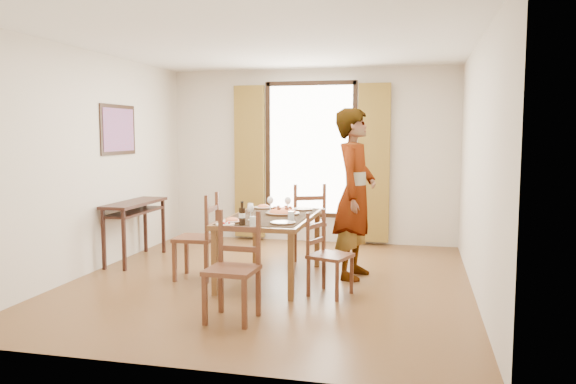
% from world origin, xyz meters
% --- Properties ---
extents(ground, '(5.00, 5.00, 0.00)m').
position_xyz_m(ground, '(0.00, 0.00, 0.00)').
color(ground, '#4F3818').
rests_on(ground, ground).
extents(room_shell, '(4.60, 5.10, 2.74)m').
position_xyz_m(room_shell, '(-0.00, 0.13, 1.54)').
color(room_shell, beige).
rests_on(room_shell, ground).
extents(console_table, '(0.38, 1.20, 0.80)m').
position_xyz_m(console_table, '(-2.03, 0.60, 0.68)').
color(console_table, black).
rests_on(console_table, ground).
extents(dining_table, '(0.94, 1.63, 0.76)m').
position_xyz_m(dining_table, '(-0.01, 0.06, 0.69)').
color(dining_table, brown).
rests_on(dining_table, ground).
extents(chair_west, '(0.47, 0.47, 1.01)m').
position_xyz_m(chair_west, '(-0.84, -0.08, 0.47)').
color(chair_west, '#4F2A1A').
rests_on(chair_west, ground).
extents(chair_north, '(0.60, 0.60, 1.04)m').
position_xyz_m(chair_north, '(0.19, 1.24, 0.48)').
color(chair_north, '#4F2A1A').
rests_on(chair_north, ground).
extents(chair_south, '(0.46, 0.46, 0.99)m').
position_xyz_m(chair_south, '(0.02, -1.37, 0.46)').
color(chair_south, '#4F2A1A').
rests_on(chair_south, ground).
extents(chair_east, '(0.50, 0.50, 0.89)m').
position_xyz_m(chair_east, '(0.73, -0.39, 0.41)').
color(chair_east, '#4F2A1A').
rests_on(chair_east, ground).
extents(man, '(0.88, 0.71, 2.00)m').
position_xyz_m(man, '(0.92, 0.41, 1.00)').
color(man, '#909498').
rests_on(man, ground).
extents(plate_sw, '(0.27, 0.27, 0.05)m').
position_xyz_m(plate_sw, '(-0.29, -0.50, 0.78)').
color(plate_sw, silver).
rests_on(plate_sw, dining_table).
extents(plate_se, '(0.27, 0.27, 0.05)m').
position_xyz_m(plate_se, '(0.26, -0.47, 0.78)').
color(plate_se, silver).
rests_on(plate_se, dining_table).
extents(plate_nw, '(0.27, 0.27, 0.05)m').
position_xyz_m(plate_nw, '(-0.26, 0.65, 0.78)').
color(plate_nw, silver).
rests_on(plate_nw, dining_table).
extents(plate_ne, '(0.27, 0.27, 0.05)m').
position_xyz_m(plate_ne, '(0.25, 0.61, 0.78)').
color(plate_ne, silver).
rests_on(plate_ne, dining_table).
extents(pasta_platter, '(0.40, 0.40, 0.10)m').
position_xyz_m(pasta_platter, '(0.10, 0.19, 0.81)').
color(pasta_platter, red).
rests_on(pasta_platter, dining_table).
extents(caprese_plate, '(0.20, 0.20, 0.04)m').
position_xyz_m(caprese_plate, '(-0.30, -0.69, 0.78)').
color(caprese_plate, silver).
rests_on(caprese_plate, dining_table).
extents(wine_glass_a, '(0.08, 0.08, 0.18)m').
position_xyz_m(wine_glass_a, '(-0.14, -0.32, 0.85)').
color(wine_glass_a, white).
rests_on(wine_glass_a, dining_table).
extents(wine_glass_b, '(0.08, 0.08, 0.18)m').
position_xyz_m(wine_glass_b, '(0.11, 0.43, 0.85)').
color(wine_glass_b, white).
rests_on(wine_glass_b, dining_table).
extents(wine_glass_c, '(0.08, 0.08, 0.18)m').
position_xyz_m(wine_glass_c, '(-0.11, 0.42, 0.85)').
color(wine_glass_c, white).
rests_on(wine_glass_c, dining_table).
extents(tumbler_a, '(0.07, 0.07, 0.10)m').
position_xyz_m(tumbler_a, '(0.30, -0.23, 0.81)').
color(tumbler_a, silver).
rests_on(tumbler_a, dining_table).
extents(tumbler_b, '(0.07, 0.07, 0.10)m').
position_xyz_m(tumbler_b, '(-0.34, 0.34, 0.81)').
color(tumbler_b, silver).
rests_on(tumbler_b, dining_table).
extents(tumbler_c, '(0.07, 0.07, 0.10)m').
position_xyz_m(tumbler_c, '(0.00, -0.69, 0.81)').
color(tumbler_c, silver).
rests_on(tumbler_c, dining_table).
extents(wine_bottle, '(0.07, 0.07, 0.25)m').
position_xyz_m(wine_bottle, '(-0.13, -0.64, 0.88)').
color(wine_bottle, black).
rests_on(wine_bottle, dining_table).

